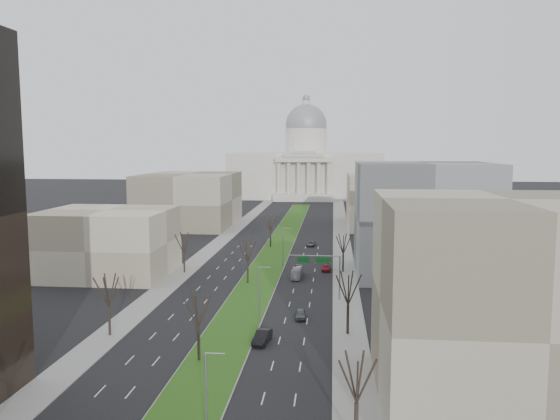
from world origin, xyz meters
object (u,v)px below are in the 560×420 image
Objects in this scene: car_red at (326,268)px; car_grey_far at (311,244)px; car_black at (262,337)px; car_grey_near at (301,314)px; box_van at (297,272)px.

car_grey_far is at bearing 100.29° from car_red.
car_grey_near is at bearing 74.88° from car_black.
car_grey_near is 0.80× the size of car_black.
box_van is (-6.06, -6.68, 0.41)m from car_red.
box_van reaches higher than car_black.
car_grey_far is at bearing 94.39° from car_black.
car_black is 1.16× the size of car_grey_far.
car_red is 30.45m from car_grey_far.
car_grey_near is 34.48m from car_red.
car_black is 46.41m from car_red.
car_black is 39.04m from box_van.
car_grey_near is at bearing -81.86° from car_grey_far.
car_grey_near is at bearing -94.20° from car_red.
box_van reaches higher than car_red.
box_van is (2.24, 38.98, 0.23)m from car_black.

